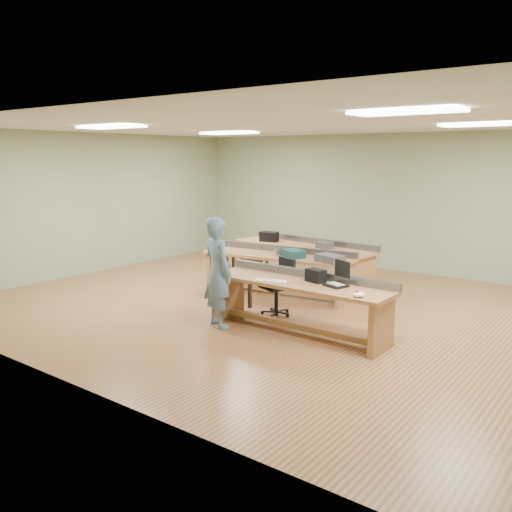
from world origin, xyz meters
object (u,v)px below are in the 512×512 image
Objects in this scene: laptop_base at (336,285)px; workbench_mid at (278,265)px; workbench_front at (300,295)px; task_chair at (279,294)px; camera_bag at (316,276)px; parts_bin_teal at (293,254)px; person at (218,272)px; drinks_can at (276,253)px; workbench_back at (303,255)px; parts_bin_grey at (330,258)px; mug at (280,251)px.

workbench_mid is at bearing 162.27° from laptop_base.
workbench_front is at bearing -156.15° from laptop_base.
laptop_base is 0.33× the size of task_chair.
camera_bag reaches higher than parts_bin_teal.
workbench_mid is 2.12m from person.
workbench_front is 9.42× the size of laptop_base.
task_chair is 7.44× the size of drinks_can.
camera_bag is 2.23× the size of drinks_can.
person is at bearing -90.30° from parts_bin_teal.
workbench_back is at bearing 100.73° from drinks_can.
workbench_mid is 7.58× the size of parts_bin_teal.
laptop_base is (1.66, 0.53, -0.05)m from person.
drinks_can reaches higher than workbench_back.
task_chair is at bearing 143.78° from workbench_front.
task_chair is (0.91, -2.17, -0.23)m from workbench_back.
parts_bin_grey is (1.10, -0.07, 0.26)m from workbench_mid.
person reaches higher than mug.
workbench_front is at bearing -53.76° from workbench_mid.
workbench_mid is at bearing 154.25° from camera_bag.
camera_bag is 0.30× the size of task_chair.
task_chair is (0.36, 1.05, -0.49)m from person.
workbench_front is 0.88× the size of workbench_back.
workbench_front is 2.16m from workbench_mid.
camera_bag is 0.71× the size of parts_bin_teal.
drinks_can reaches higher than workbench_mid.
person is 1.21m from task_chair.
mug is (-2.02, 1.61, 0.04)m from laptop_base.
workbench_back is 1.79m from parts_bin_grey.
person reaches higher than workbench_mid.
camera_bag is at bearing -48.05° from workbench_back.
workbench_mid is 9.76× the size of laptop_base.
parts_bin_grey is (0.73, 0.00, -0.00)m from parts_bin_teal.
mug is (-1.47, 1.65, 0.25)m from workbench_front.
laptop_base is 1.46m from task_chair.
workbench_mid is (-1.47, 1.59, 0.00)m from workbench_front.
workbench_front is 20.70× the size of mug.
workbench_mid reaches higher than laptop_base.
person is 4.33× the size of parts_bin_teal.
workbench_back is at bearing 134.05° from task_chair.
parts_bin_grey reaches higher than workbench_mid.
task_chair is (-0.75, 0.56, -0.22)m from workbench_front.
workbench_front is 6.06× the size of parts_bin_grey.
task_chair is at bearing -87.19° from person.
drinks_can is (-0.31, -0.09, -0.01)m from parts_bin_teal.
person is 6.06× the size of camera_bag.
laptop_base is (0.55, 0.04, 0.21)m from workbench_front.
drinks_can is at bearing -72.53° from workbench_back.
workbench_mid is at bearing -58.17° from person.
workbench_front is 0.97× the size of workbench_mid.
mug is at bearing 152.97° from camera_bag.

